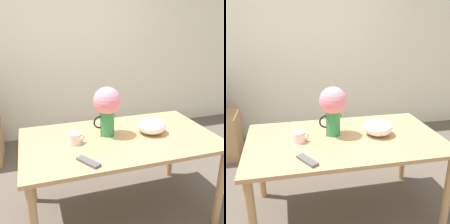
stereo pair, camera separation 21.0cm
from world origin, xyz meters
The scene contains 6 objects.
wall_back centered at (0.00, 2.02, 1.30)m, with size 8.00×0.05×2.60m.
table centered at (0.15, 0.14, 0.64)m, with size 1.55×0.89×0.73m.
flower_vase centered at (0.07, 0.22, 0.98)m, with size 0.23×0.22×0.40m.
coffee_mug centered at (-0.22, 0.14, 0.77)m, with size 0.13×0.10×0.09m.
white_bowl centered at (0.43, 0.15, 0.79)m, with size 0.24×0.24×0.13m.
remote_control centered at (-0.19, -0.18, 0.74)m, with size 0.14×0.19×0.02m.
Camera 2 is at (-0.31, -1.73, 1.62)m, focal length 42.00 mm.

